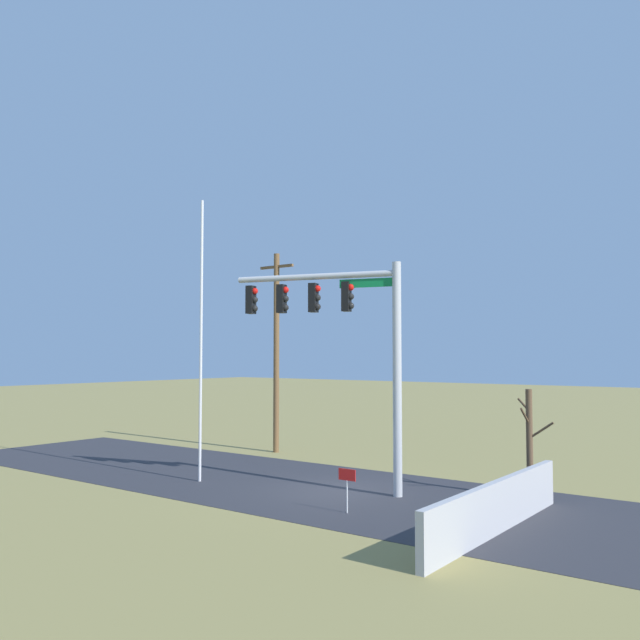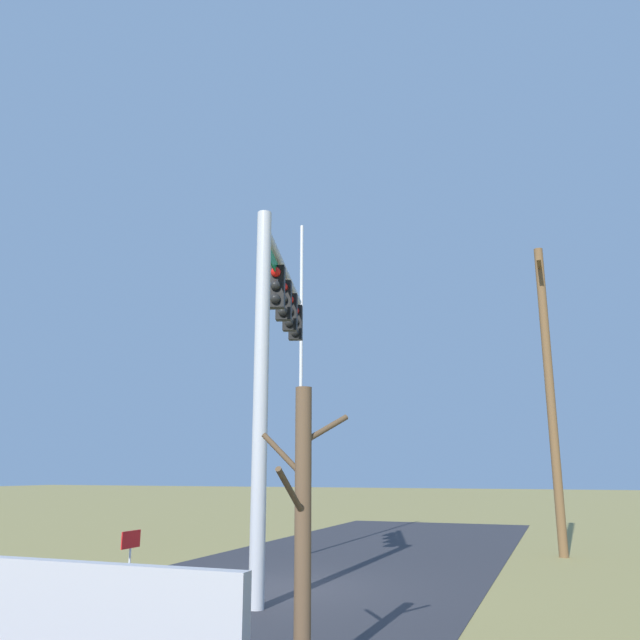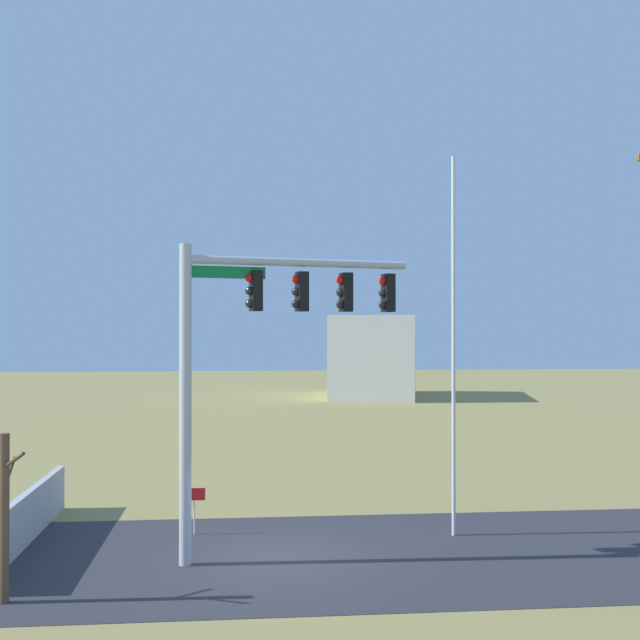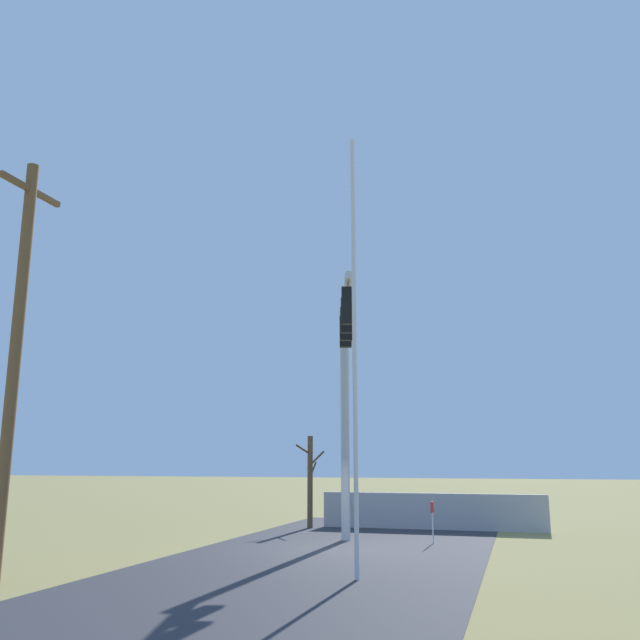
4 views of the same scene
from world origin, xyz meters
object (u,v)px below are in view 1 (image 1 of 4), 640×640
(signal_mast, at_px, (345,329))
(open_sign, at_px, (347,480))
(utility_pole, at_px, (276,348))
(flagpole, at_px, (201,339))
(bare_tree, at_px, (530,442))

(signal_mast, height_order, open_sign, signal_mast)
(utility_pole, relative_size, open_sign, 7.42)
(signal_mast, relative_size, open_sign, 6.01)
(flagpole, xyz_separation_m, utility_pole, (-2.45, 6.94, -0.25))
(signal_mast, xyz_separation_m, open_sign, (1.60, -2.25, -4.32))
(open_sign, bearing_deg, bare_tree, 55.09)
(utility_pole, xyz_separation_m, open_sign, (9.17, -7.69, -3.79))
(bare_tree, bearing_deg, open_sign, -124.91)
(open_sign, bearing_deg, signal_mast, 125.42)
(signal_mast, relative_size, utility_pole, 0.81)
(flagpole, distance_m, open_sign, 7.88)
(flagpole, height_order, bare_tree, flagpole)
(flagpole, bearing_deg, open_sign, -6.33)
(utility_pole, bearing_deg, flagpole, -70.58)
(flagpole, distance_m, bare_tree, 11.45)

